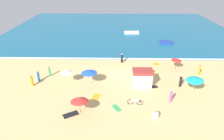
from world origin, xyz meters
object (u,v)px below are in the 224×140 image
at_px(beach_umbrella_1, 177,60).
at_px(beachgoer_0, 156,115).
at_px(lifeguard_cabana, 142,78).
at_px(small_boat_0, 132,32).
at_px(beach_umbrella_3, 89,72).
at_px(beachgoer_3, 199,70).
at_px(beachgoer_1, 49,72).
at_px(beachgoer_4, 181,81).
at_px(beach_umbrella_2, 195,79).
at_px(beachgoer_7, 38,77).
at_px(parked_bicycle, 135,102).
at_px(beachgoer_5, 32,81).
at_px(beachgoer_2, 122,58).
at_px(beach_umbrella_4, 66,71).
at_px(beach_umbrella_0, 79,99).
at_px(beachgoer_6, 151,71).
at_px(beachgoer_8, 171,96).
at_px(small_boat_1, 166,42).

relative_size(beach_umbrella_1, beachgoer_0, 2.38).
xyz_separation_m(lifeguard_cabana, small_boat_0, (0.38, 26.09, -0.89)).
relative_size(beach_umbrella_3, beachgoer_3, 1.78).
height_order(beachgoer_1, beachgoer_4, beachgoer_4).
xyz_separation_m(lifeguard_cabana, beachgoer_0, (0.69, -6.91, -0.81)).
bearing_deg(beach_umbrella_2, small_boat_0, 102.38).
bearing_deg(small_boat_0, beachgoer_7, -121.46).
height_order(beach_umbrella_1, beachgoer_0, beach_umbrella_1).
distance_m(parked_bicycle, beachgoer_5, 14.66).
bearing_deg(beachgoer_2, beachgoer_4, -45.34).
xyz_separation_m(beachgoer_1, beachgoer_2, (11.23, 5.30, 0.04)).
xyz_separation_m(beach_umbrella_4, beachgoer_0, (11.27, -7.26, -1.57)).
distance_m(beach_umbrella_1, beach_umbrella_2, 7.20).
relative_size(beach_umbrella_0, beachgoer_3, 1.42).
relative_size(parked_bicycle, beachgoer_6, 1.99).
bearing_deg(beachgoer_5, beachgoer_8, -10.95).
distance_m(beach_umbrella_1, beachgoer_1, 20.22).
xyz_separation_m(beach_umbrella_0, beachgoer_4, (13.03, 6.03, -0.98)).
bearing_deg(beachgoer_6, beachgoer_5, -166.46).
bearing_deg(beachgoer_5, beachgoer_7, 71.17).
bearing_deg(beachgoer_3, small_boat_1, 96.30).
xyz_separation_m(beach_umbrella_0, beachgoer_7, (-7.27, 7.14, -1.06)).
relative_size(beach_umbrella_2, beachgoer_5, 1.58).
bearing_deg(beach_umbrella_0, beachgoer_2, 70.10).
distance_m(beach_umbrella_3, beachgoer_8, 11.32).
relative_size(beach_umbrella_2, small_boat_1, 0.80).
xyz_separation_m(beach_umbrella_0, small_boat_1, (15.20, 24.33, -1.43)).
distance_m(beachgoer_2, small_boat_0, 18.42).
bearing_deg(beach_umbrella_0, beachgoer_4, 24.82).
bearing_deg(beachgoer_7, parked_bicycle, -22.01).
bearing_deg(beachgoer_7, beach_umbrella_3, -5.05).
bearing_deg(beachgoer_8, beach_umbrella_2, 32.10).
xyz_separation_m(beach_umbrella_4, beachgoer_4, (15.91, -0.47, -1.17)).
relative_size(beachgoer_4, beachgoer_8, 1.00).
distance_m(beach_umbrella_3, parked_bicycle, 7.87).
distance_m(beach_umbrella_2, beachgoer_8, 4.23).
relative_size(beachgoer_7, beachgoer_8, 0.90).
relative_size(beachgoer_0, beachgoer_4, 0.57).
bearing_deg(lifeguard_cabana, small_boat_1, 67.61).
xyz_separation_m(beach_umbrella_0, beach_umbrella_3, (0.30, 6.47, 0.10)).
distance_m(beach_umbrella_4, beachgoer_2, 11.06).
bearing_deg(lifeguard_cabana, beachgoer_8, -51.84).
relative_size(beachgoer_0, beachgoer_2, 0.58).
bearing_deg(beachgoer_1, beachgoer_3, 1.72).
xyz_separation_m(beachgoer_2, beachgoer_4, (7.94, -8.03, 0.03)).
relative_size(beachgoer_4, beachgoer_6, 1.91).
distance_m(parked_bicycle, beachgoer_2, 12.49).
bearing_deg(small_boat_0, small_boat_1, -47.98).
xyz_separation_m(beachgoer_8, small_boat_0, (-2.67, 29.97, -0.49)).
bearing_deg(beach_umbrella_3, beachgoer_3, 10.22).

